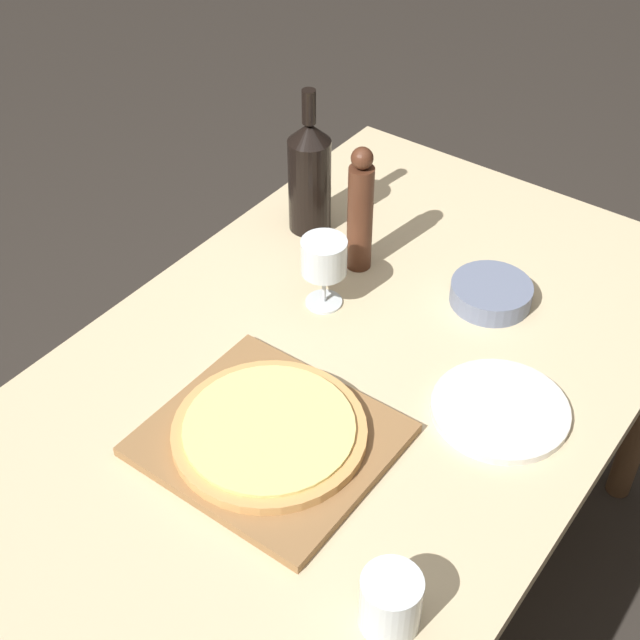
% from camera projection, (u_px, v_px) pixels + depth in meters
% --- Properties ---
extents(ground_plane, '(12.00, 12.00, 0.00)m').
position_uv_depth(ground_plane, '(344.00, 593.00, 2.07)').
color(ground_plane, '#2D2823').
extents(dining_table, '(0.91, 1.45, 0.74)m').
position_uv_depth(dining_table, '(351.00, 399.00, 1.64)').
color(dining_table, '#CCB78E').
rests_on(dining_table, ground_plane).
extents(cutting_board, '(0.37, 0.33, 0.02)m').
position_uv_depth(cutting_board, '(272.00, 441.00, 1.43)').
color(cutting_board, olive).
rests_on(cutting_board, dining_table).
extents(pizza, '(0.31, 0.31, 0.02)m').
position_uv_depth(pizza, '(271.00, 432.00, 1.42)').
color(pizza, tan).
rests_on(pizza, cutting_board).
extents(wine_bottle, '(0.09, 0.09, 0.32)m').
position_uv_depth(wine_bottle, '(309.00, 175.00, 1.82)').
color(wine_bottle, black).
rests_on(wine_bottle, dining_table).
extents(pepper_mill, '(0.05, 0.05, 0.27)m').
position_uv_depth(pepper_mill, '(360.00, 212.00, 1.71)').
color(pepper_mill, '#4C2819').
rests_on(pepper_mill, dining_table).
extents(wine_glass, '(0.09, 0.09, 0.15)m').
position_uv_depth(wine_glass, '(324.00, 259.00, 1.64)').
color(wine_glass, silver).
rests_on(wine_glass, dining_table).
extents(small_bowl, '(0.16, 0.16, 0.04)m').
position_uv_depth(small_bowl, '(491.00, 293.00, 1.70)').
color(small_bowl, slate).
rests_on(small_bowl, dining_table).
extents(drinking_tumbler, '(0.08, 0.08, 0.09)m').
position_uv_depth(drinking_tumbler, '(391.00, 602.00, 1.18)').
color(drinking_tumbler, silver).
rests_on(drinking_tumbler, dining_table).
extents(dinner_plate, '(0.23, 0.23, 0.01)m').
position_uv_depth(dinner_plate, '(500.00, 410.00, 1.49)').
color(dinner_plate, silver).
rests_on(dinner_plate, dining_table).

